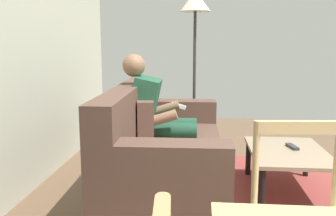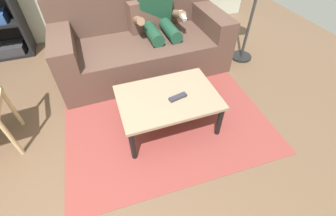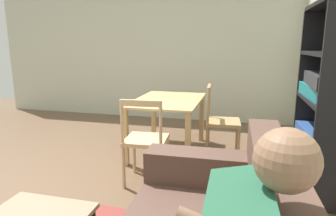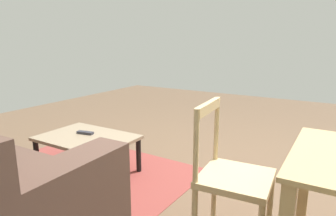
{
  "view_description": "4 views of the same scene",
  "coord_description": "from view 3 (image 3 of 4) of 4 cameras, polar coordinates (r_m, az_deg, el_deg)",
  "views": [
    {
      "loc": [
        -1.99,
        1.48,
        1.26
      ],
      "look_at": [
        1.12,
        1.76,
        0.71
      ],
      "focal_mm": 39.27,
      "sensor_mm": 36.0,
      "label": 1
    },
    {
      "loc": [
        0.58,
        -0.7,
        1.74
      ],
      "look_at": [
        1.08,
        0.74,
        0.22
      ],
      "focal_mm": 24.25,
      "sensor_mm": 36.0,
      "label": 2
    },
    {
      "loc": [
        2.28,
        1.94,
        1.42
      ],
      "look_at": [
        -1.41,
        1.01,
        0.6
      ],
      "focal_mm": 31.57,
      "sensor_mm": 36.0,
      "label": 3
    },
    {
      "loc": [
        -0.98,
        2.63,
        1.27
      ],
      "look_at": [
        -0.15,
        1.25,
        0.9
      ],
      "focal_mm": 31.3,
      "sensor_mm": 36.0,
      "label": 4
    }
  ],
  "objects": [
    {
      "name": "bookshelf",
      "position": [
        3.2,
        28.19,
        -0.51
      ],
      "size": [
        0.97,
        0.36,
        1.8
      ],
      "color": "black",
      "rests_on": "ground_plane"
    },
    {
      "name": "wall_side",
      "position": [
        5.87,
        -5.32,
        11.72
      ],
      "size": [
        0.12,
        5.96,
        2.76
      ],
      "primitive_type": "cube",
      "color": "beige",
      "rests_on": "ground_plane"
    },
    {
      "name": "dining_chair_facing_couch",
      "position": [
        3.05,
        -4.36,
        -6.3
      ],
      "size": [
        0.45,
        0.45,
        0.91
      ],
      "color": "#D1B27F",
      "rests_on": "ground_plane"
    },
    {
      "name": "ground_plane",
      "position": [
        3.31,
        -24.44,
        -14.37
      ],
      "size": [
        8.51,
        8.51,
        0.0
      ],
      "primitive_type": "plane",
      "color": "brown"
    },
    {
      "name": "dining_table",
      "position": [
        3.89,
        -0.0,
        0.09
      ],
      "size": [
        1.24,
        0.85,
        0.72
      ],
      "color": "tan",
      "rests_on": "ground_plane"
    },
    {
      "name": "dining_chair_near_wall",
      "position": [
        3.82,
        10.15,
        -2.61
      ],
      "size": [
        0.45,
        0.45,
        0.92
      ],
      "color": "tan",
      "rests_on": "ground_plane"
    }
  ]
}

